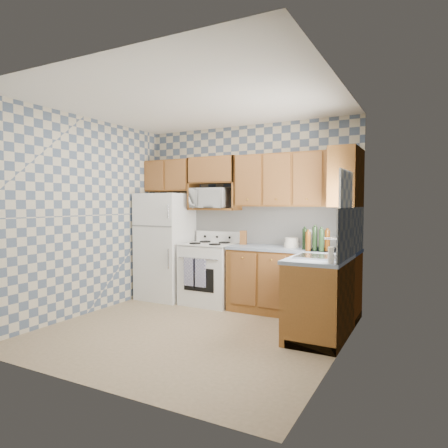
{
  "coord_description": "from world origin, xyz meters",
  "views": [
    {
      "loc": [
        2.52,
        -3.95,
        1.53
      ],
      "look_at": [
        0.05,
        0.75,
        1.25
      ],
      "focal_mm": 32.0,
      "sensor_mm": 36.0,
      "label": 1
    }
  ],
  "objects_px": {
    "refrigerator": "(165,246)",
    "microwave": "(210,198)",
    "stove_body": "(210,274)",
    "electric_kettle": "(310,241)"
  },
  "relations": [
    {
      "from": "stove_body",
      "to": "electric_kettle",
      "type": "bearing_deg",
      "value": 2.08
    },
    {
      "from": "refrigerator",
      "to": "microwave",
      "type": "distance_m",
      "value": 1.08
    },
    {
      "from": "refrigerator",
      "to": "stove_body",
      "type": "bearing_deg",
      "value": 1.78
    },
    {
      "from": "refrigerator",
      "to": "microwave",
      "type": "height_order",
      "value": "microwave"
    },
    {
      "from": "electric_kettle",
      "to": "microwave",
      "type": "bearing_deg",
      "value": 178.17
    },
    {
      "from": "refrigerator",
      "to": "electric_kettle",
      "type": "xyz_separation_m",
      "value": [
        2.32,
        0.08,
        0.18
      ]
    },
    {
      "from": "stove_body",
      "to": "microwave",
      "type": "height_order",
      "value": "microwave"
    },
    {
      "from": "stove_body",
      "to": "electric_kettle",
      "type": "xyz_separation_m",
      "value": [
        1.52,
        0.06,
        0.57
      ]
    },
    {
      "from": "stove_body",
      "to": "electric_kettle",
      "type": "relative_size",
      "value": 4.51
    },
    {
      "from": "stove_body",
      "to": "refrigerator",
      "type": "bearing_deg",
      "value": -178.22
    }
  ]
}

